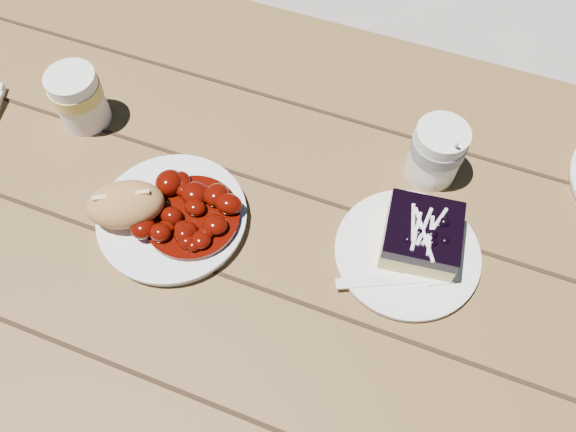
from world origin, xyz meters
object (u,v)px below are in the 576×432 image
(picnic_table, at_px, (326,300))
(coffee_cup, at_px, (436,152))
(main_plate, at_px, (173,218))
(second_cup, at_px, (79,98))
(bread_roll, at_px, (125,204))
(blueberry_cake, at_px, (422,235))
(dessert_plate, at_px, (407,253))

(picnic_table, distance_m, coffee_cup, 0.29)
(main_plate, distance_m, second_cup, 0.25)
(bread_roll, bearing_deg, blueberry_cake, 14.52)
(bread_roll, bearing_deg, picnic_table, 9.48)
(main_plate, relative_size, second_cup, 2.18)
(bread_roll, bearing_deg, second_cup, 138.33)
(picnic_table, relative_size, dessert_plate, 10.33)
(main_plate, relative_size, dessert_plate, 1.06)
(dessert_plate, bearing_deg, picnic_table, -157.93)
(dessert_plate, xyz_separation_m, second_cup, (-0.54, 0.06, 0.04))
(dessert_plate, bearing_deg, bread_roll, -167.24)
(main_plate, relative_size, bread_roll, 1.92)
(main_plate, xyz_separation_m, blueberry_cake, (0.34, 0.08, 0.03))
(main_plate, xyz_separation_m, bread_roll, (-0.05, -0.02, 0.04))
(main_plate, bearing_deg, second_cup, 150.44)
(blueberry_cake, bearing_deg, bread_roll, -172.49)
(second_cup, bearing_deg, coffee_cup, 9.94)
(dessert_plate, bearing_deg, blueberry_cake, 56.31)
(main_plate, height_order, blueberry_cake, blueberry_cake)
(main_plate, distance_m, dessert_plate, 0.33)
(bread_roll, height_order, second_cup, second_cup)
(blueberry_cake, bearing_deg, second_cup, 168.82)
(dessert_plate, distance_m, second_cup, 0.54)
(dessert_plate, height_order, second_cup, second_cup)
(dessert_plate, height_order, blueberry_cake, blueberry_cake)
(coffee_cup, xyz_separation_m, second_cup, (-0.54, -0.09, 0.00))
(picnic_table, height_order, dessert_plate, dessert_plate)
(blueberry_cake, bearing_deg, dessert_plate, -130.70)
(picnic_table, height_order, second_cup, second_cup)
(blueberry_cake, distance_m, second_cup, 0.55)
(coffee_cup, relative_size, second_cup, 1.00)
(bread_roll, bearing_deg, coffee_cup, 31.95)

